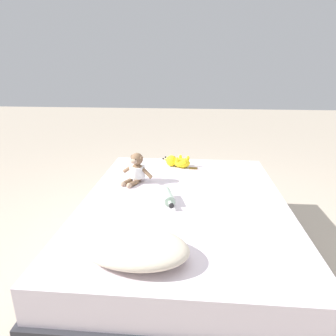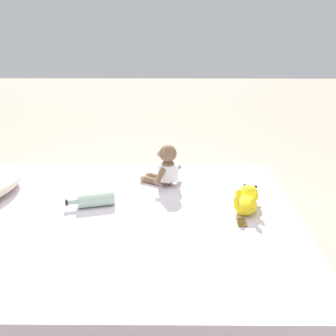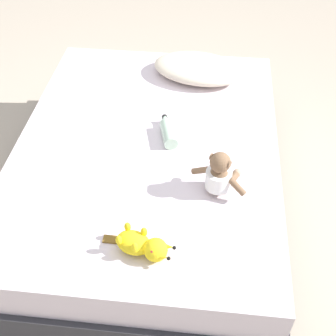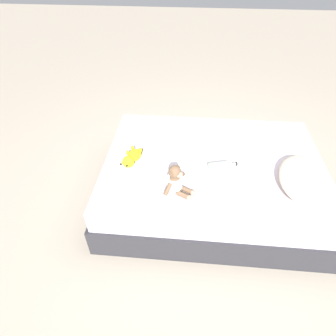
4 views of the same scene
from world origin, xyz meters
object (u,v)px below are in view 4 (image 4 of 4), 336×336
object	(u,v)px
bed	(211,180)
pillow	(303,178)
plush_monkey	(176,181)
glass_bottle	(220,166)
plush_yellow_creature	(132,158)

from	to	relation	value
bed	pillow	world-z (taller)	pillow
bed	pillow	bearing A→B (deg)	71.19
bed	plush_monkey	world-z (taller)	plush_monkey
bed	pillow	distance (m)	0.77
bed	glass_bottle	xyz separation A→B (m)	(0.11, 0.04, 0.28)
pillow	glass_bottle	distance (m)	0.64
glass_bottle	bed	bearing A→B (deg)	-158.15
bed	plush_monkey	distance (m)	0.60
pillow	plush_yellow_creature	world-z (taller)	pillow
bed	glass_bottle	size ratio (longest dim) A/B	7.87
plush_yellow_creature	glass_bottle	size ratio (longest dim) A/B	1.31
pillow	glass_bottle	size ratio (longest dim) A/B	2.53
bed	plush_yellow_creature	size ratio (longest dim) A/B	6.03
bed	plush_monkey	size ratio (longest dim) A/B	7.21
bed	glass_bottle	world-z (taller)	glass_bottle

